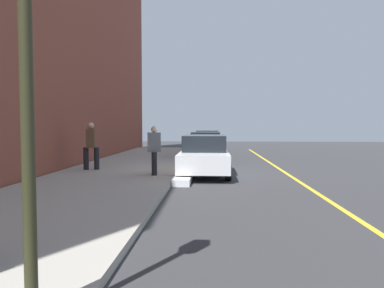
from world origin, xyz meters
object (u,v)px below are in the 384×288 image
object	(u,v)px
pedestrian_brown_coat	(91,144)
parked_car_white	(204,155)
parked_car_red	(207,141)
parked_car_navy	(206,145)
pedestrian_grey_coat	(154,149)

from	to	relation	value
pedestrian_brown_coat	parked_car_white	bearing A→B (deg)	89.07
parked_car_red	parked_car_navy	xyz separation A→B (m)	(5.95, -0.01, 0.00)
parked_car_red	pedestrian_grey_coat	xyz separation A→B (m)	(13.91, -1.70, 0.31)
parked_car_red	parked_car_white	world-z (taller)	same
parked_car_navy	parked_car_red	bearing A→B (deg)	179.92
parked_car_red	parked_car_white	size ratio (longest dim) A/B	0.99
parked_car_red	parked_car_navy	distance (m)	5.95
parked_car_white	pedestrian_grey_coat	size ratio (longest dim) A/B	2.66
parked_car_red	pedestrian_grey_coat	bearing A→B (deg)	-6.95
pedestrian_grey_coat	pedestrian_brown_coat	size ratio (longest dim) A/B	0.92
parked_car_white	pedestrian_grey_coat	distance (m)	2.16
parked_car_white	pedestrian_grey_coat	bearing A→B (deg)	-54.77
parked_car_white	pedestrian_brown_coat	xyz separation A→B (m)	(-0.07, -4.46, 0.38)
parked_car_red	pedestrian_grey_coat	distance (m)	14.02
parked_car_white	pedestrian_brown_coat	distance (m)	4.48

